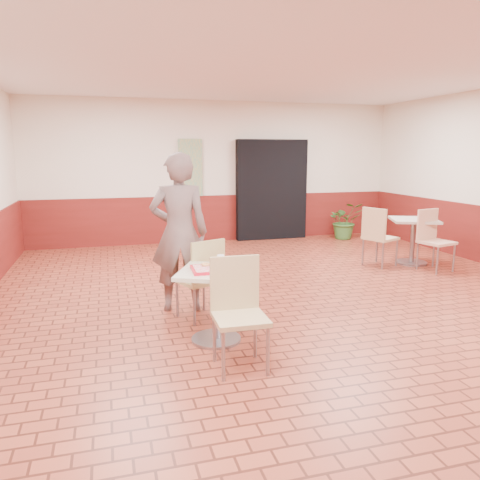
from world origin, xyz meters
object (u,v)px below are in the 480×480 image
object	(u,v)px
customer	(179,233)
serving_tray	(215,269)
second_table	(413,233)
chair_main_front	(238,307)
long_john_donut	(221,266)
chair_second_front	(433,236)
potted_plant	(345,221)
main_table	(216,293)
paper_cup	(221,260)
ring_donut	(206,264)
chair_second_left	(378,234)
chair_main_back	(203,275)

from	to	relation	value
customer	serving_tray	xyz separation A→B (m)	(0.20, -1.09, -0.20)
second_table	chair_main_front	bearing A→B (deg)	-143.13
long_john_donut	chair_second_front	size ratio (longest dim) A/B	0.14
second_table	potted_plant	bearing A→B (deg)	89.65
main_table	paper_cup	distance (m)	0.35
serving_tray	second_table	size ratio (longest dim) A/B	0.61
paper_cup	main_table	bearing A→B (deg)	-125.72
customer	ring_donut	xyz separation A→B (m)	(0.12, -0.99, -0.17)
ring_donut	paper_cup	distance (m)	0.17
chair_second_left	potted_plant	size ratio (longest dim) A/B	1.23
ring_donut	long_john_donut	bearing A→B (deg)	-47.49
main_table	potted_plant	world-z (taller)	potted_plant
serving_tray	chair_main_front	bearing A→B (deg)	-83.67
long_john_donut	chair_second_front	distance (m)	4.53
potted_plant	main_table	bearing A→B (deg)	-130.06
ring_donut	long_john_donut	xyz separation A→B (m)	(0.13, -0.14, 0.00)
customer	chair_main_front	bearing A→B (deg)	107.07
main_table	chair_main_back	distance (m)	0.65
long_john_donut	chair_second_left	bearing A→B (deg)	36.30
ring_donut	long_john_donut	world-z (taller)	long_john_donut
chair_second_left	customer	bearing A→B (deg)	87.41
ring_donut	chair_second_front	distance (m)	4.59
customer	chair_main_back	bearing A→B (deg)	121.98
potted_plant	second_table	bearing A→B (deg)	-90.35
long_john_donut	serving_tray	bearing A→B (deg)	135.80
main_table	customer	distance (m)	1.19
chair_main_back	paper_cup	xyz separation A→B (m)	(0.09, -0.53, 0.30)
main_table	chair_main_back	size ratio (longest dim) A/B	0.79
chair_main_back	long_john_donut	size ratio (longest dim) A/B	6.79
long_john_donut	paper_cup	size ratio (longest dim) A/B	1.44
chair_main_front	ring_donut	size ratio (longest dim) A/B	11.09
potted_plant	ring_donut	bearing A→B (deg)	-131.19
paper_cup	chair_second_left	size ratio (longest dim) A/B	0.10
second_table	serving_tray	bearing A→B (deg)	-149.46
serving_tray	chair_second_front	distance (m)	4.55
customer	potted_plant	size ratio (longest dim) A/B	2.34
serving_tray	long_john_donut	world-z (taller)	long_john_donut
customer	paper_cup	world-z (taller)	customer
serving_tray	second_table	xyz separation A→B (m)	(4.08, 2.41, -0.23)
serving_tray	potted_plant	xyz separation A→B (m)	(4.10, 4.87, -0.35)
second_table	chair_second_left	distance (m)	0.71
chair_main_back	chair_second_left	size ratio (longest dim) A/B	0.94
potted_plant	customer	bearing A→B (deg)	-138.61
ring_donut	main_table	bearing A→B (deg)	-49.26
customer	paper_cup	size ratio (longest dim) A/B	19.69
chair_main_back	long_john_donut	world-z (taller)	chair_main_back
ring_donut	paper_cup	xyz separation A→B (m)	(0.16, 0.02, 0.04)
serving_tray	second_table	distance (m)	4.74
chair_main_back	potted_plant	xyz separation A→B (m)	(4.10, 4.22, -0.12)
chair_main_front	customer	size ratio (longest dim) A/B	0.52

